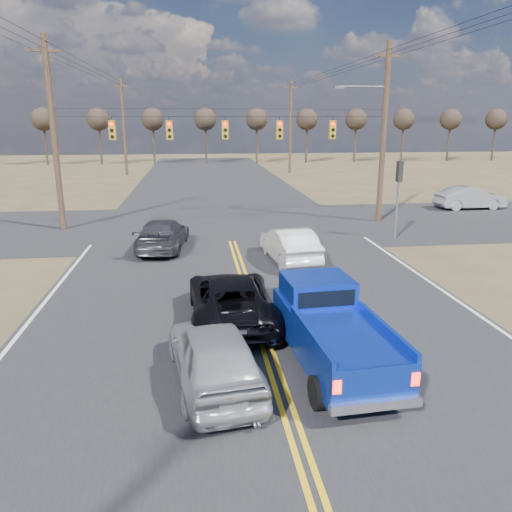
{
  "coord_description": "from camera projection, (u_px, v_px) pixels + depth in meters",
  "views": [
    {
      "loc": [
        -1.77,
        -9.99,
        5.84
      ],
      "look_at": [
        0.18,
        5.75,
        1.5
      ],
      "focal_mm": 35.0,
      "sensor_mm": 36.0,
      "label": 1
    }
  ],
  "objects": [
    {
      "name": "road_main",
      "position": [
        239.0,
        264.0,
        20.88
      ],
      "size": [
        14.0,
        120.0,
        0.02
      ],
      "primitive_type": "cube",
      "color": "#28282B",
      "rests_on": "ground"
    },
    {
      "name": "pickup_truck",
      "position": [
        331.0,
        330.0,
        12.1
      ],
      "size": [
        2.3,
        5.18,
        1.9
      ],
      "rotation": [
        0.0,
        0.0,
        0.07
      ],
      "color": "black",
      "rests_on": "ground"
    },
    {
      "name": "ground",
      "position": [
        279.0,
        386.0,
        11.31
      ],
      "size": [
        160.0,
        160.0,
        0.0
      ],
      "primitive_type": "plane",
      "color": "brown",
      "rests_on": "ground"
    },
    {
      "name": "treeline",
      "position": [
        217.0,
        122.0,
        35.61
      ],
      "size": [
        87.0,
        117.8,
        7.4
      ],
      "color": "#33261C",
      "rests_on": "ground"
    },
    {
      "name": "road_cross",
      "position": [
        227.0,
        225.0,
        28.54
      ],
      "size": [
        120.0,
        12.0,
        0.02
      ],
      "primitive_type": "cube",
      "color": "#28282B",
      "rests_on": "ground"
    },
    {
      "name": "dgrey_car_queue",
      "position": [
        163.0,
        234.0,
        23.09
      ],
      "size": [
        2.52,
        5.07,
        1.42
      ],
      "primitive_type": "imported",
      "rotation": [
        0.0,
        0.0,
        3.03
      ],
      "color": "#35353B",
      "rests_on": "ground"
    },
    {
      "name": "black_suv",
      "position": [
        231.0,
        299.0,
        14.78
      ],
      "size": [
        2.47,
        5.22,
        1.44
      ],
      "primitive_type": "imported",
      "rotation": [
        0.0,
        0.0,
        3.16
      ],
      "color": "black",
      "rests_on": "ground"
    },
    {
      "name": "signal_gantry",
      "position": [
        235.0,
        134.0,
        27.06
      ],
      "size": [
        19.6,
        4.83,
        10.0
      ],
      "color": "#473323",
      "rests_on": "ground"
    },
    {
      "name": "white_car_queue",
      "position": [
        290.0,
        244.0,
        21.15
      ],
      "size": [
        1.99,
        4.6,
        1.47
      ],
      "primitive_type": "imported",
      "rotation": [
        0.0,
        0.0,
        3.24
      ],
      "color": "silver",
      "rests_on": "ground"
    },
    {
      "name": "silver_suv",
      "position": [
        214.0,
        354.0,
        11.22
      ],
      "size": [
        2.35,
        4.58,
        1.49
      ],
      "primitive_type": "imported",
      "rotation": [
        0.0,
        0.0,
        3.28
      ],
      "color": "#9EA1A6",
      "rests_on": "ground"
    },
    {
      "name": "utility_poles",
      "position": [
        226.0,
        132.0,
        26.2
      ],
      "size": [
        19.6,
        58.32,
        10.0
      ],
      "color": "#473323",
      "rests_on": "ground"
    },
    {
      "name": "cross_car_east_near",
      "position": [
        470.0,
        198.0,
        33.54
      ],
      "size": [
        1.76,
        4.61,
        1.5
      ],
      "primitive_type": "imported",
      "rotation": [
        0.0,
        0.0,
        1.61
      ],
      "color": "#95989D",
      "rests_on": "ground"
    }
  ]
}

